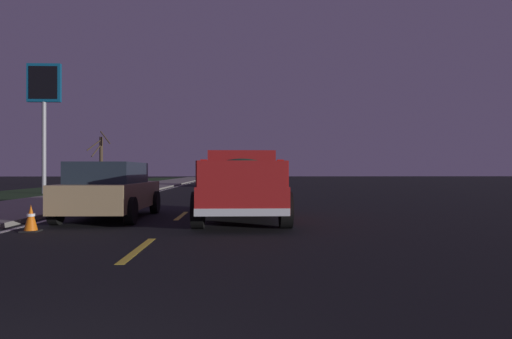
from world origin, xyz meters
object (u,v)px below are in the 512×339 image
object	(u,v)px
sedan_red	(239,177)
pickup_truck	(242,183)
traffic_cone_near	(31,219)
gas_price_sign	(44,95)
bare_tree_far	(101,160)
sedan_tan	(111,190)

from	to	relation	value
sedan_red	pickup_truck	bearing A→B (deg)	-179.82
sedan_red	traffic_cone_near	size ratio (longest dim) A/B	7.66
gas_price_sign	bare_tree_far	distance (m)	11.46
pickup_truck	sedan_red	size ratio (longest dim) A/B	1.22
pickup_truck	sedan_tan	distance (m)	3.61
sedan_red	traffic_cone_near	bearing A→B (deg)	170.54
sedan_tan	gas_price_sign	distance (m)	16.49
sedan_red	gas_price_sign	xyz separation A→B (m)	(-10.51, 11.17, 4.84)
sedan_tan	traffic_cone_near	world-z (taller)	sedan_tan
pickup_truck	sedan_red	xyz separation A→B (m)	(24.67, 0.08, -0.20)
pickup_truck	gas_price_sign	distance (m)	18.67
pickup_truck	traffic_cone_near	size ratio (longest dim) A/B	9.35
sedan_tan	bare_tree_far	distance (m)	25.93
pickup_truck	sedan_tan	bearing A→B (deg)	83.91
sedan_tan	sedan_red	bearing A→B (deg)	-8.22
sedan_red	traffic_cone_near	xyz separation A→B (m)	(-26.89, 4.48, -0.50)
sedan_tan	traffic_cone_near	xyz separation A→B (m)	(-2.60, 0.97, -0.50)
gas_price_sign	bare_tree_far	xyz separation A→B (m)	(10.93, 0.08, -3.42)
pickup_truck	sedan_red	bearing A→B (deg)	0.18
sedan_red	sedan_tan	bearing A→B (deg)	171.78
bare_tree_far	traffic_cone_near	xyz separation A→B (m)	(-27.31, -6.77, -1.92)
pickup_truck	sedan_tan	size ratio (longest dim) A/B	1.23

